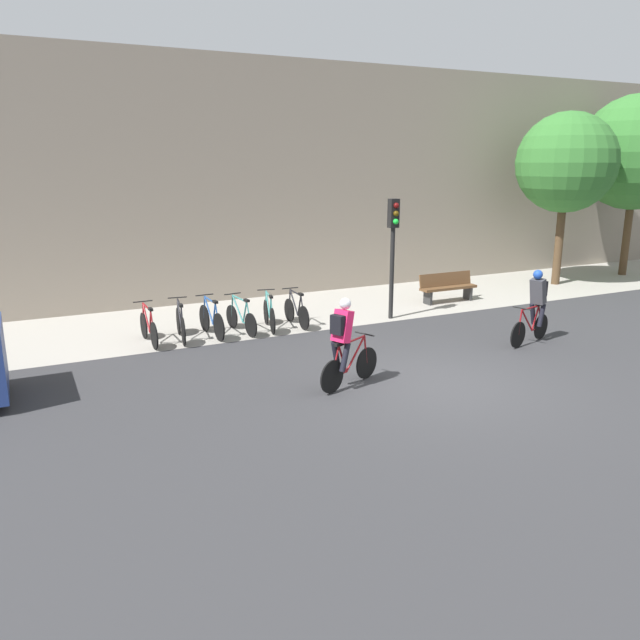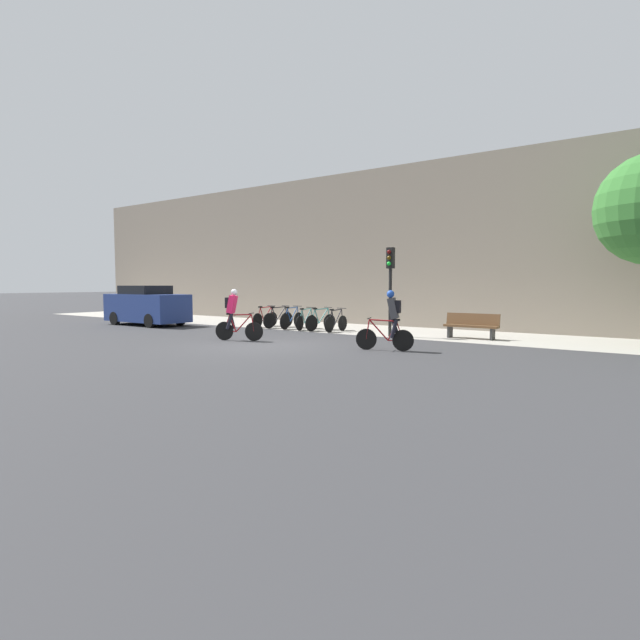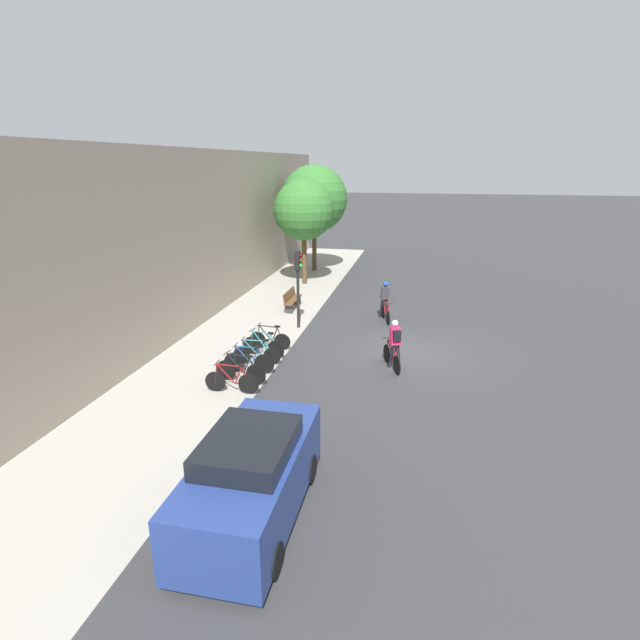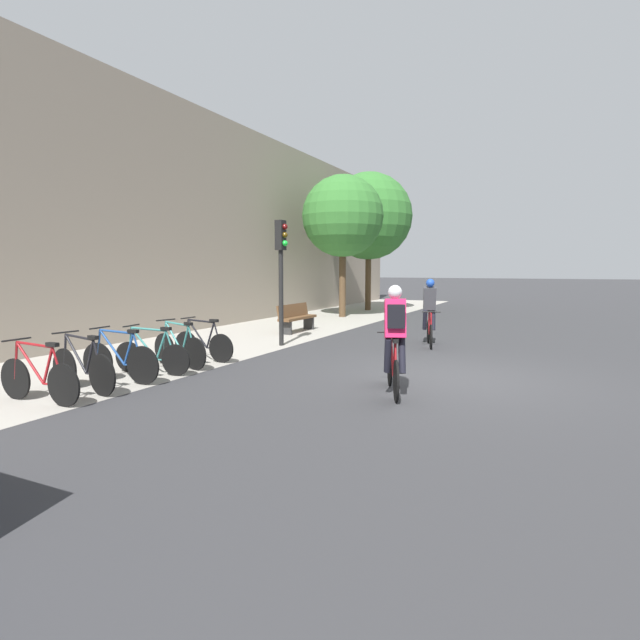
{
  "view_description": "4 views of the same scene",
  "coord_description": "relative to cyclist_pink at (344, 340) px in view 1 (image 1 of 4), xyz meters",
  "views": [
    {
      "loc": [
        -7.09,
        -9.31,
        4.21
      ],
      "look_at": [
        -1.1,
        2.92,
        0.73
      ],
      "focal_mm": 35.0,
      "sensor_mm": 36.0,
      "label": 1
    },
    {
      "loc": [
        10.47,
        -11.5,
        1.94
      ],
      "look_at": [
        0.8,
        2.06,
        0.72
      ],
      "focal_mm": 28.0,
      "sensor_mm": 36.0,
      "label": 2
    },
    {
      "loc": [
        -17.41,
        -0.23,
        6.68
      ],
      "look_at": [
        -0.81,
        3.29,
        1.3
      ],
      "focal_mm": 28.0,
      "sensor_mm": 36.0,
      "label": 3
    },
    {
      "loc": [
        -9.24,
        -1.75,
        2.01
      ],
      "look_at": [
        0.83,
        3.13,
        0.86
      ],
      "focal_mm": 28.0,
      "sensor_mm": 36.0,
      "label": 4
    }
  ],
  "objects": [
    {
      "name": "ground",
      "position": [
        1.74,
        -0.58,
        -0.95
      ],
      "size": [
        200.0,
        200.0,
        0.0
      ],
      "primitive_type": "plane",
      "color": "#333335"
    },
    {
      "name": "street_tree_1",
      "position": [
        15.34,
        6.13,
        3.56
      ],
      "size": [
        4.14,
        4.14,
        6.58
      ],
      "color": "#4C3823",
      "rests_on": "ground"
    },
    {
      "name": "parked_bike_2",
      "position": [
        -1.21,
        4.66,
        -0.54
      ],
      "size": [
        0.46,
        1.71,
        0.98
      ],
      "color": "black",
      "rests_on": "ground"
    },
    {
      "name": "bench",
      "position": [
        6.41,
        5.25,
        -0.47
      ],
      "size": [
        1.89,
        0.44,
        0.89
      ],
      "color": "brown",
      "rests_on": "ground"
    },
    {
      "name": "traffic_light_pole",
      "position": [
        3.73,
        4.22,
        1.32
      ],
      "size": [
        0.26,
        0.3,
        3.25
      ],
      "color": "black",
      "rests_on": "ground"
    },
    {
      "name": "parked_bike_1",
      "position": [
        -1.98,
        4.66,
        -0.54
      ],
      "size": [
        0.46,
        1.72,
        0.97
      ],
      "color": "black",
      "rests_on": "ground"
    },
    {
      "name": "kerb_strip",
      "position": [
        1.74,
        6.17,
        -0.94
      ],
      "size": [
        44.0,
        4.5,
        0.01
      ],
      "primitive_type": "cube",
      "color": "#A39E93",
      "rests_on": "ground"
    },
    {
      "name": "parked_bike_5",
      "position": [
        1.08,
        4.66,
        -0.56
      ],
      "size": [
        0.46,
        1.59,
        0.95
      ],
      "color": "black",
      "rests_on": "ground"
    },
    {
      "name": "cyclist_pink",
      "position": [
        0.0,
        0.0,
        0.0
      ],
      "size": [
        1.59,
        0.74,
        1.76
      ],
      "color": "black",
      "rests_on": "ground"
    },
    {
      "name": "street_tree_0",
      "position": [
        11.62,
        5.89,
        3.2
      ],
      "size": [
        3.35,
        3.35,
        5.84
      ],
      "color": "#4C3823",
      "rests_on": "ground"
    },
    {
      "name": "parked_bike_3",
      "position": [
        -0.45,
        4.66,
        -0.57
      ],
      "size": [
        0.46,
        1.65,
        0.94
      ],
      "color": "black",
      "rests_on": "ground"
    },
    {
      "name": "parked_bike_0",
      "position": [
        -2.74,
        4.66,
        -0.55
      ],
      "size": [
        0.46,
        1.69,
        0.96
      ],
      "color": "black",
      "rests_on": "ground"
    },
    {
      "name": "building_facade",
      "position": [
        1.74,
        8.72,
        2.67
      ],
      "size": [
        44.0,
        0.6,
        7.23
      ],
      "primitive_type": "cube",
      "color": "gray",
      "rests_on": "ground"
    },
    {
      "name": "parked_bike_4",
      "position": [
        0.31,
        4.66,
        -0.55
      ],
      "size": [
        0.51,
        1.64,
        0.96
      ],
      "color": "black",
      "rests_on": "ground"
    },
    {
      "name": "cyclist_grey",
      "position": [
        5.56,
        0.78,
        0.0
      ],
      "size": [
        1.63,
        0.65,
        1.75
      ],
      "color": "black",
      "rests_on": "ground"
    }
  ]
}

